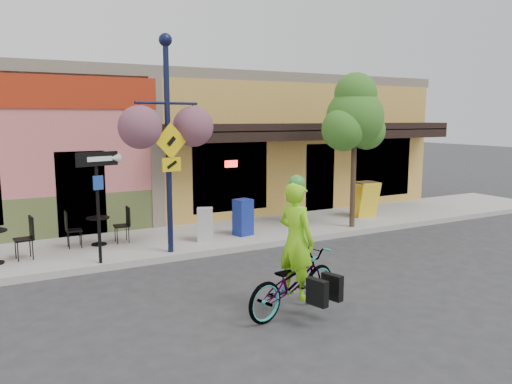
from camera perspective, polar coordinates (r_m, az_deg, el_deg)
ground at (r=11.36m, az=-0.83°, el=-7.49°), size 90.00×90.00×0.00m
sidewalk at (r=13.09m, az=-4.93°, el=-5.03°), size 24.00×3.00×0.15m
curb at (r=11.82m, az=-2.08°, el=-6.49°), size 24.00×0.12×0.15m
building at (r=17.93m, az=-12.14°, el=5.49°), size 18.20×8.20×4.50m
bicycle at (r=8.18m, az=4.25°, el=-10.20°), size 2.06×1.16×1.02m
cyclist_rider at (r=8.08m, az=4.58°, el=-7.25°), size 0.61×0.78×1.88m
lamp_post at (r=11.05m, az=-10.01°, el=5.25°), size 1.61×0.91×4.76m
one_way_sign at (r=10.66m, az=-17.60°, el=-1.77°), size 0.90×0.40×2.31m
cafe_set_right at (r=12.34m, az=-17.58°, el=-3.82°), size 1.47×0.78×0.87m
newspaper_box_blue at (r=12.74m, az=-1.49°, el=-2.89°), size 0.49×0.46×0.93m
newspaper_box_grey at (r=12.24m, az=-5.84°, el=-3.70°), size 0.48×0.46×0.81m
street_tree at (r=13.78m, az=11.14°, el=4.72°), size 2.18×2.18×4.22m
sandwich_board at (r=15.25m, az=12.86°, el=-0.93°), size 0.68×0.52×1.08m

